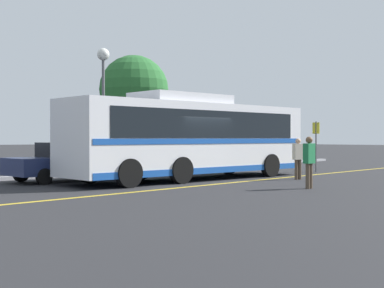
{
  "coord_description": "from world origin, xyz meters",
  "views": [
    {
      "loc": [
        -15.46,
        -14.62,
        1.7
      ],
      "look_at": [
        0.4,
        0.39,
        1.45
      ],
      "focal_mm": 50.0,
      "sensor_mm": 36.0,
      "label": 1
    }
  ],
  "objects": [
    {
      "name": "transit_bus",
      "position": [
        0.39,
        0.39,
        1.76
      ],
      "size": [
        11.78,
        3.35,
        3.46
      ],
      "rotation": [
        0.0,
        0.0,
        -1.64
      ],
      "color": "silver",
      "rests_on": "ground_plane"
    },
    {
      "name": "curb_strip",
      "position": [
        0.4,
        5.51,
        0.07
      ],
      "size": [
        39.34,
        0.36,
        0.15
      ],
      "primitive_type": "cube",
      "color": "#99999E",
      "rests_on": "ground_plane"
    },
    {
      "name": "pedestrian_1",
      "position": [
        0.21,
        -5.19,
        1.0
      ],
      "size": [
        0.43,
        0.23,
        1.75
      ],
      "rotation": [
        0.0,
        0.0,
        6.25
      ],
      "color": "brown",
      "rests_on": "ground_plane"
    },
    {
      "name": "parked_car_2",
      "position": [
        3.07,
        3.51,
        0.7
      ],
      "size": [
        4.55,
        2.08,
        1.4
      ],
      "rotation": [
        0.0,
        0.0,
        1.64
      ],
      "color": "#335B33",
      "rests_on": "ground_plane"
    },
    {
      "name": "ground_plane",
      "position": [
        0.0,
        0.0,
        0.0
      ],
      "size": [
        220.0,
        220.0,
        0.0
      ],
      "primitive_type": "plane",
      "color": "#262628"
    },
    {
      "name": "parked_car_3",
      "position": [
        9.52,
        3.6,
        0.79
      ],
      "size": [
        4.09,
        2.15,
        1.59
      ],
      "rotation": [
        0.0,
        0.0,
        1.62
      ],
      "color": "silver",
      "rests_on": "ground_plane"
    },
    {
      "name": "bus_stop_sign",
      "position": [
        8.01,
        -0.89,
        1.59
      ],
      "size": [
        0.07,
        0.4,
        2.52
      ],
      "rotation": [
        0.0,
        0.0,
        -1.64
      ],
      "color": "#59595E",
      "rests_on": "ground_plane"
    },
    {
      "name": "tree_0",
      "position": [
        4.67,
        9.05,
        4.47
      ],
      "size": [
        4.0,
        4.0,
        6.48
      ],
      "color": "#513823",
      "rests_on": "ground_plane"
    },
    {
      "name": "lane_strip_0",
      "position": [
        0.4,
        -1.81,
        0.0
      ],
      "size": [
        31.34,
        0.2,
        0.01
      ],
      "primitive_type": "cube",
      "rotation": [
        0.0,
        0.0,
        1.57
      ],
      "color": "gold",
      "rests_on": "ground_plane"
    },
    {
      "name": "pedestrian_0",
      "position": [
        3.35,
        -2.79,
        0.96
      ],
      "size": [
        0.47,
        0.36,
        1.68
      ],
      "rotation": [
        0.0,
        0.0,
        2.77
      ],
      "color": "brown",
      "rests_on": "ground_plane"
    },
    {
      "name": "parked_car_1",
      "position": [
        -3.71,
        3.39,
        0.76
      ],
      "size": [
        4.38,
        2.05,
        1.53
      ],
      "rotation": [
        0.0,
        0.0,
        1.54
      ],
      "color": "navy",
      "rests_on": "ground_plane"
    },
    {
      "name": "street_lamp",
      "position": [
        0.32,
        6.2,
        4.74
      ],
      "size": [
        0.6,
        0.6,
        6.03
      ],
      "color": "#59595E",
      "rests_on": "ground_plane"
    }
  ]
}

